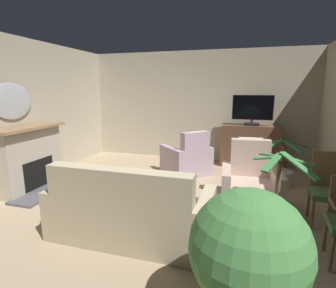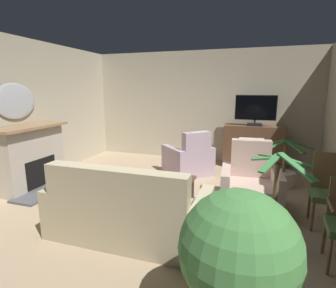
{
  "view_description": "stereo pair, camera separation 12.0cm",
  "coord_description": "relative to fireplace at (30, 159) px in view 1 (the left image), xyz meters",
  "views": [
    {
      "loc": [
        1.23,
        -3.69,
        1.86
      ],
      "look_at": [
        0.0,
        0.45,
        0.95
      ],
      "focal_mm": 28.23,
      "sensor_mm": 36.0,
      "label": 1
    },
    {
      "loc": [
        1.34,
        -3.66,
        1.86
      ],
      "look_at": [
        0.0,
        0.45,
        0.95
      ],
      "focal_mm": 28.23,
      "sensor_mm": 36.0,
      "label": 2
    }
  ],
  "objects": [
    {
      "name": "side_chair_far_end",
      "position": [
        4.98,
        0.1,
        -0.04
      ],
      "size": [
        0.5,
        0.48,
        1.0
      ],
      "color": "#4C703D",
      "rests_on": "ground_plane"
    },
    {
      "name": "sofa_floral",
      "position": [
        2.5,
        -1.05,
        -0.24
      ],
      "size": [
        2.02,
        0.9,
        1.0
      ],
      "color": "tan",
      "rests_on": "ground_plane"
    },
    {
      "name": "tv_cabinet",
      "position": [
        3.97,
        2.76,
        -0.09
      ],
      "size": [
        1.38,
        0.55,
        1.01
      ],
      "color": "#402A1C",
      "rests_on": "ground_plane"
    },
    {
      "name": "armchair_in_far_corner",
      "position": [
        2.63,
        1.7,
        -0.25
      ],
      "size": [
        1.23,
        1.23,
        1.01
      ],
      "color": "#AD93A3",
      "rests_on": "ground_plane"
    },
    {
      "name": "coffee_table",
      "position": [
        2.61,
        0.04,
        -0.16
      ],
      "size": [
        1.01,
        0.47,
        0.47
      ],
      "color": "#4C331E",
      "rests_on": "ground_plane"
    },
    {
      "name": "wall_left",
      "position": [
        -0.33,
        -0.14,
        0.84
      ],
      "size": [
        0.1,
        6.99,
        2.81
      ],
      "primitive_type": "cube",
      "color": "#B2A88E",
      "rests_on": "ground_plane"
    },
    {
      "name": "tv_remote",
      "position": [
        2.45,
        0.12,
        -0.09
      ],
      "size": [
        0.11,
        0.18,
        0.02
      ],
      "primitive_type": "cube",
      "rotation": [
        0.0,
        0.0,
        4.32
      ],
      "color": "black",
      "rests_on": "coffee_table"
    },
    {
      "name": "rug_central",
      "position": [
        2.75,
        -0.39,
        -0.56
      ],
      "size": [
        2.4,
        1.7,
        0.01
      ],
      "primitive_type": "cube",
      "color": "slate",
      "rests_on": "ground_plane"
    },
    {
      "name": "potted_plant_tall_palm_by_window",
      "position": [
        4.25,
        -0.59,
        -0.27
      ],
      "size": [
        0.67,
        0.82,
        1.15
      ],
      "color": "slate",
      "rests_on": "ground_plane"
    },
    {
      "name": "wall_back",
      "position": [
        2.6,
        3.11,
        0.84
      ],
      "size": [
        6.35,
        0.1,
        2.81
      ],
      "primitive_type": "cube",
      "color": "#B2A88E",
      "rests_on": "ground_plane"
    },
    {
      "name": "fireplace",
      "position": [
        0.0,
        0.0,
        0.0
      ],
      "size": [
        0.9,
        1.48,
        1.2
      ],
      "color": "#4C4C51",
      "rests_on": "ground_plane"
    },
    {
      "name": "cat",
      "position": [
        1.37,
        0.18,
        -0.47
      ],
      "size": [
        0.73,
        0.19,
        0.21
      ],
      "color": "gray",
      "rests_on": "ground_plane"
    },
    {
      "name": "potted_plant_on_hearth_side",
      "position": [
        4.55,
        1.55,
        -0.37
      ],
      "size": [
        0.8,
        0.92,
        0.93
      ],
      "color": "beige",
      "rests_on": "ground_plane"
    },
    {
      "name": "armchair_facing_sofa",
      "position": [
        3.95,
        0.35,
        -0.24
      ],
      "size": [
        0.94,
        0.91,
        1.07
      ],
      "color": "#BC9E8E",
      "rests_on": "ground_plane"
    },
    {
      "name": "television",
      "position": [
        3.97,
        2.7,
        0.81
      ],
      "size": [
        0.93,
        0.2,
        0.71
      ],
      "color": "black",
      "rests_on": "tv_cabinet"
    },
    {
      "name": "potted_plant_leafy_by_curtain",
      "position": [
        3.9,
        -2.07,
        0.17
      ],
      "size": [
        0.85,
        0.85,
        1.19
      ],
      "color": "slate",
      "rests_on": "ground_plane"
    },
    {
      "name": "wall_mirror_oval",
      "position": [
        -0.25,
        -0.0,
        1.07
      ],
      "size": [
        0.06,
        0.89,
        0.66
      ],
      "primitive_type": "ellipsoid",
      "color": "#B2B7BF"
    },
    {
      "name": "ground_plane",
      "position": [
        2.6,
        -0.14,
        -0.59
      ],
      "size": [
        6.35,
        6.99,
        0.04
      ],
      "primitive_type": "cube",
      "color": "tan"
    }
  ]
}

